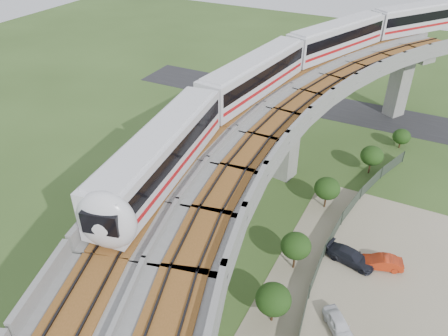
{
  "coord_description": "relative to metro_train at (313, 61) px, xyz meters",
  "views": [
    {
      "loc": [
        13.26,
        -28.33,
        27.27
      ],
      "look_at": [
        -0.47,
        -1.49,
        7.5
      ],
      "focal_mm": 35.0,
      "sensor_mm": 36.0,
      "label": 1
    }
  ],
  "objects": [
    {
      "name": "fence",
      "position": [
        7.84,
        -13.56,
        -11.56
      ],
      "size": [
        3.87,
        38.73,
        1.5
      ],
      "color": "#2D382D",
      "rests_on": "ground"
    },
    {
      "name": "tree_2",
      "position": [
        4.63,
        -6.64,
        -10.02
      ],
      "size": [
        2.54,
        2.54,
        3.37
      ],
      "color": "#382314",
      "rests_on": "ground"
    },
    {
      "name": "tree_1",
      "position": [
        7.28,
        1.67,
        -10.08
      ],
      "size": [
        2.5,
        2.5,
        3.3
      ],
      "color": "#382314",
      "rests_on": "ground"
    },
    {
      "name": "tree_0",
      "position": [
        9.47,
        8.96,
        -10.74
      ],
      "size": [
        2.13,
        2.13,
        2.48
      ],
      "color": "#382314",
      "rests_on": "ground"
    },
    {
      "name": "ground",
      "position": [
        -1.91,
        -13.56,
        -12.31
      ],
      "size": [
        160.0,
        160.0,
        0.0
      ],
      "primitive_type": "plane",
      "color": "#334E1F",
      "rests_on": "ground"
    },
    {
      "name": "asphalt_road",
      "position": [
        -1.91,
        16.44,
        -12.29
      ],
      "size": [
        60.0,
        8.0,
        0.03
      ],
      "primitive_type": "cube",
      "color": "#232326",
      "rests_on": "ground"
    },
    {
      "name": "tree_3",
      "position": [
        4.63,
        -15.89,
        -9.82
      ],
      "size": [
        2.52,
        2.52,
        3.57
      ],
      "color": "#382314",
      "rests_on": "ground"
    },
    {
      "name": "metro_train",
      "position": [
        0.0,
        0.0,
        0.0
      ],
      "size": [
        18.77,
        59.67,
        3.64
      ],
      "color": "silver",
      "rests_on": "ground"
    },
    {
      "name": "tree_4",
      "position": [
        4.97,
        -21.67,
        -9.98
      ],
      "size": [
        2.62,
        2.62,
        3.44
      ],
      "color": "#382314",
      "rests_on": "ground"
    },
    {
      "name": "dirt_lot",
      "position": [
        12.09,
        -15.56,
        -12.29
      ],
      "size": [
        18.0,
        26.0,
        0.04
      ],
      "primitive_type": "cube",
      "color": "gray",
      "rests_on": "ground"
    },
    {
      "name": "car_white",
      "position": [
        9.57,
        -20.25,
        -11.7
      ],
      "size": [
        3.18,
        3.39,
        1.13
      ],
      "primitive_type": "imported",
      "rotation": [
        0.0,
        0.0,
        0.71
      ],
      "color": "white",
      "rests_on": "dirt_lot"
    },
    {
      "name": "car_red",
      "position": [
        11.12,
        -12.55,
        -11.68
      ],
      "size": [
        3.78,
        2.26,
        1.18
      ],
      "primitive_type": "imported",
      "rotation": [
        0.0,
        0.0,
        -1.27
      ],
      "color": "#AD2B10",
      "rests_on": "dirt_lot"
    },
    {
      "name": "viaduct",
      "position": [
        1.93,
        -13.56,
        -3.26
      ],
      "size": [
        19.58,
        73.98,
        11.4
      ],
      "color": "#99968E",
      "rests_on": "ground"
    },
    {
      "name": "car_dark",
      "position": [
        8.72,
        -13.07,
        -11.67
      ],
      "size": [
        4.39,
        2.47,
        1.2
      ],
      "primitive_type": "imported",
      "rotation": [
        0.0,
        0.0,
        1.37
      ],
      "color": "black",
      "rests_on": "dirt_lot"
    }
  ]
}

